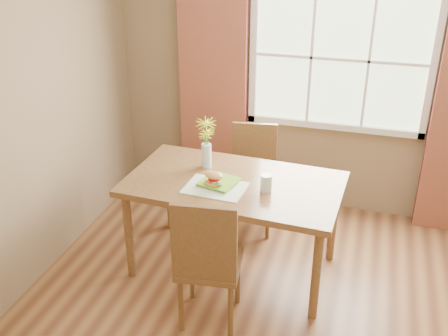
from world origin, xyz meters
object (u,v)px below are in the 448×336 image
Objects in this scene: chair_far at (253,173)px; flower_vase at (206,139)px; croissant_sandwich at (214,179)px; dining_table at (234,191)px; chair_near at (207,259)px; water_glass at (266,183)px.

chair_far is 0.78m from flower_vase.
chair_far is at bearing 62.73° from flower_vase.
croissant_sandwich is at bearing -63.55° from flower_vase.
croissant_sandwich is 0.41m from flower_vase.
dining_table is 10.06× the size of croissant_sandwich.
chair_far is 2.37× the size of flower_vase.
chair_near is at bearing -63.28° from croissant_sandwich.
chair_far reaches higher than croissant_sandwich.
dining_table is at bearing -97.44° from chair_far.
chair_far is 0.90m from water_glass.
water_glass is 0.32× the size of flower_vase.
chair_near is 1.41m from chair_far.
chair_far is 7.46× the size of water_glass.
chair_near is 0.66m from croissant_sandwich.
chair_far is at bearing 109.78° from water_glass.
dining_table is at bearing 83.82° from chair_near.
flower_vase reaches higher than chair_far.
chair_far reaches higher than dining_table.
croissant_sandwich is at bearing 95.75° from chair_near.
water_glass is at bearing -13.26° from dining_table.
dining_table is 1.63× the size of chair_near.
chair_near reaches higher than dining_table.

